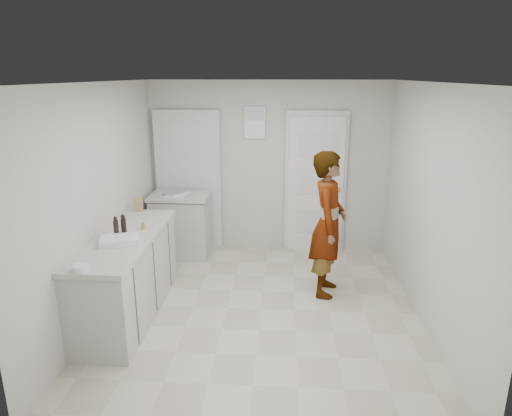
# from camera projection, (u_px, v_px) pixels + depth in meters

# --- Properties ---
(ground) EXTENTS (4.00, 4.00, 0.00)m
(ground) POSITION_uv_depth(u_px,v_px,m) (261.00, 309.00, 5.20)
(ground) COLOR #AFA493
(ground) RESTS_ON ground
(room_shell) EXTENTS (4.00, 4.00, 4.00)m
(room_shell) POSITION_uv_depth(u_px,v_px,m) (256.00, 182.00, 6.79)
(room_shell) COLOR #B4B0AA
(room_shell) RESTS_ON ground
(main_counter) EXTENTS (0.64, 1.96, 0.93)m
(main_counter) POSITION_uv_depth(u_px,v_px,m) (128.00, 279.00, 4.98)
(main_counter) COLOR #B0B1AC
(main_counter) RESTS_ON ground
(side_counter) EXTENTS (0.84, 0.61, 0.93)m
(side_counter) POSITION_uv_depth(u_px,v_px,m) (181.00, 227.00, 6.64)
(side_counter) COLOR #B0B1AC
(side_counter) RESTS_ON ground
(person) EXTENTS (0.52, 0.70, 1.74)m
(person) POSITION_uv_depth(u_px,v_px,m) (328.00, 224.00, 5.37)
(person) COLOR silver
(person) RESTS_ON ground
(cake_mix_box) EXTENTS (0.11, 0.05, 0.17)m
(cake_mix_box) POSITION_uv_depth(u_px,v_px,m) (138.00, 205.00, 5.68)
(cake_mix_box) COLOR olive
(cake_mix_box) RESTS_ON main_counter
(spice_jar) EXTENTS (0.05, 0.05, 0.08)m
(spice_jar) POSITION_uv_depth(u_px,v_px,m) (144.00, 225.00, 5.05)
(spice_jar) COLOR tan
(spice_jar) RESTS_ON main_counter
(oil_cruet_a) EXTENTS (0.06, 0.06, 0.23)m
(oil_cruet_a) POSITION_uv_depth(u_px,v_px,m) (124.00, 225.00, 4.86)
(oil_cruet_a) COLOR black
(oil_cruet_a) RESTS_ON main_counter
(oil_cruet_b) EXTENTS (0.05, 0.05, 0.24)m
(oil_cruet_b) POSITION_uv_depth(u_px,v_px,m) (116.00, 228.00, 4.75)
(oil_cruet_b) COLOR black
(oil_cruet_b) RESTS_ON main_counter
(baking_dish) EXTENTS (0.44, 0.36, 0.07)m
(baking_dish) POSITION_uv_depth(u_px,v_px,m) (120.00, 241.00, 4.62)
(baking_dish) COLOR silver
(baking_dish) RESTS_ON main_counter
(egg_bowl) EXTENTS (0.14, 0.14, 0.06)m
(egg_bowl) POSITION_uv_depth(u_px,v_px,m) (81.00, 268.00, 3.97)
(egg_bowl) COLOR silver
(egg_bowl) RESTS_ON main_counter
(papers) EXTENTS (0.31, 0.37, 0.01)m
(papers) POSITION_uv_depth(u_px,v_px,m) (177.00, 194.00, 6.48)
(papers) COLOR white
(papers) RESTS_ON side_counter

